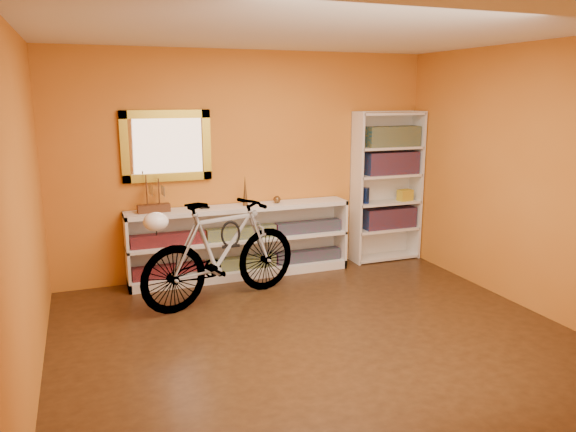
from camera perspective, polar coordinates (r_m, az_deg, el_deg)
name	(u,v)px	position (r m, az deg, el deg)	size (l,w,h in m)	color
floor	(316,336)	(5.02, 2.90, -12.36)	(4.50, 4.00, 0.01)	black
ceiling	(319,30)	(4.58, 3.28, 18.75)	(4.50, 4.00, 0.01)	silver
back_wall	(249,164)	(6.49, -4.11, 5.37)	(4.50, 0.01, 2.60)	#C36B1D
left_wall	(22,212)	(4.26, -25.88, 0.34)	(0.01, 4.00, 2.60)	#C36B1D
right_wall	(527,178)	(5.90, 23.60, 3.63)	(0.01, 4.00, 2.60)	#C36B1D
gilt_mirror	(166,146)	(6.22, -12.51, 7.11)	(0.98, 0.06, 0.78)	olive
wall_socket	(318,244)	(6.99, 3.17, -2.89)	(0.09, 0.01, 0.09)	silver
console_unit	(241,242)	(6.44, -4.89, -2.66)	(2.60, 0.35, 0.85)	silver
cd_row_lower	(242,263)	(6.49, -4.80, -4.87)	(2.50, 0.13, 0.14)	black
cd_row_upper	(241,233)	(6.39, -4.86, -1.75)	(2.50, 0.13, 0.14)	navy
model_ship	(153,194)	(6.11, -13.85, 2.28)	(0.35, 0.13, 0.41)	#422312
toy_car	(205,208)	(6.24, -8.65, 0.78)	(0.00, 0.00, 0.00)	black
bronze_ornament	(245,190)	(6.32, -4.48, 2.66)	(0.06, 0.06, 0.35)	brown
decorative_orb	(277,200)	(6.46, -1.15, 1.72)	(0.09, 0.09, 0.09)	brown
bookcase	(387,187)	(7.11, 10.23, 2.98)	(0.90, 0.30, 1.90)	silver
book_row_a	(389,218)	(7.21, 10.44, -0.18)	(0.70, 0.22, 0.26)	maroon
book_row_b	(391,163)	(7.09, 10.67, 5.43)	(0.70, 0.22, 0.28)	maroon
book_row_c	(392,136)	(7.06, 10.78, 8.13)	(0.70, 0.22, 0.25)	navy
travel_mug	(366,195)	(6.95, 8.08, 2.12)	(0.09, 0.09, 0.20)	navy
red_tin	(373,139)	(6.96, 8.87, 7.91)	(0.15, 0.15, 0.19)	maroon
yellow_bag	(405,195)	(7.23, 12.06, 2.13)	(0.18, 0.12, 0.14)	gold
bicycle	(222,251)	(5.66, -6.86, -3.63)	(1.83, 0.47, 1.08)	silver
helmet	(156,222)	(5.25, -13.55, -0.57)	(0.23, 0.22, 0.18)	white
u_lock	(231,234)	(5.67, -5.97, -1.88)	(0.21, 0.21, 0.02)	black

